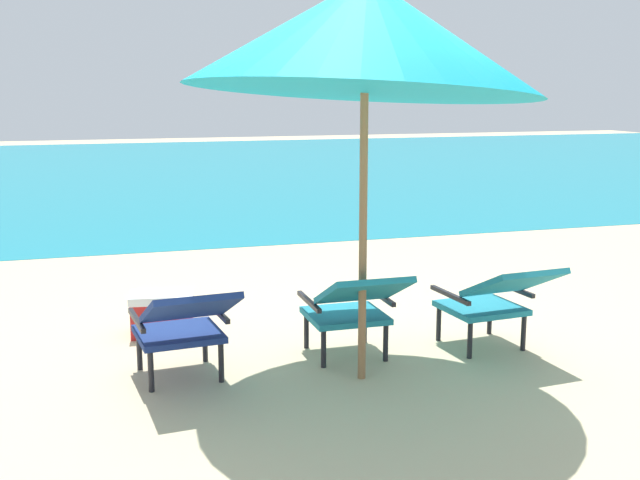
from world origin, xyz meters
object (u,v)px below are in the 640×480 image
(lounge_chair_left, at_px, (184,323))
(lounge_chair_center, at_px, (354,305))
(lounge_chair_right, at_px, (496,297))
(beach_umbrella_center, at_px, (365,35))
(cooler_box, at_px, (162,313))

(lounge_chair_left, bearing_deg, lounge_chair_center, 4.39)
(lounge_chair_right, bearing_deg, beach_umbrella_center, -169.24)
(lounge_chair_right, relative_size, cooler_box, 1.79)
(lounge_chair_left, height_order, lounge_chair_right, same)
(lounge_chair_center, relative_size, beach_umbrella_center, 0.29)
(lounge_chair_center, height_order, cooler_box, lounge_chair_center)
(beach_umbrella_center, height_order, cooler_box, beach_umbrella_center)
(lounge_chair_center, xyz_separation_m, lounge_chair_right, (1.01, -0.09, 0.00))
(lounge_chair_right, height_order, cooler_box, lounge_chair_right)
(lounge_chair_right, relative_size, beach_umbrella_center, 0.30)
(beach_umbrella_center, bearing_deg, lounge_chair_right, 10.76)
(lounge_chair_left, xyz_separation_m, lounge_chair_center, (1.14, 0.09, 0.00))
(lounge_chair_right, distance_m, cooler_box, 2.45)
(cooler_box, bearing_deg, lounge_chair_right, -26.93)
(lounge_chair_center, relative_size, cooler_box, 1.70)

